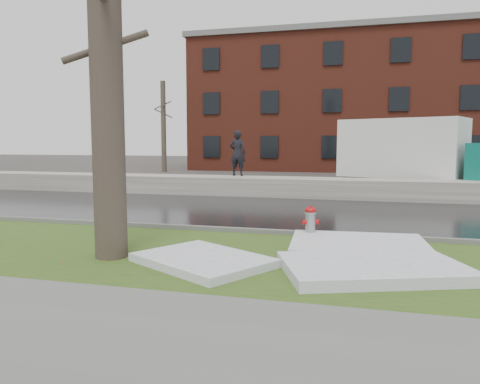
% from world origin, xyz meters
% --- Properties ---
extents(ground, '(120.00, 120.00, 0.00)m').
position_xyz_m(ground, '(0.00, 0.00, 0.00)').
color(ground, '#47423D').
rests_on(ground, ground).
extents(verge, '(60.00, 4.50, 0.04)m').
position_xyz_m(verge, '(0.00, -1.25, 0.02)').
color(verge, '#284918').
rests_on(verge, ground).
extents(sidewalk, '(60.00, 3.00, 0.05)m').
position_xyz_m(sidewalk, '(0.00, -5.00, 0.03)').
color(sidewalk, slate).
rests_on(sidewalk, ground).
extents(road, '(60.00, 7.00, 0.03)m').
position_xyz_m(road, '(0.00, 4.50, 0.01)').
color(road, black).
rests_on(road, ground).
extents(parking_lot, '(60.00, 9.00, 0.03)m').
position_xyz_m(parking_lot, '(0.00, 13.00, 0.01)').
color(parking_lot, slate).
rests_on(parking_lot, ground).
extents(curb, '(60.00, 0.15, 0.14)m').
position_xyz_m(curb, '(0.00, 1.00, 0.07)').
color(curb, slate).
rests_on(curb, ground).
extents(snowbank, '(60.00, 1.60, 0.75)m').
position_xyz_m(snowbank, '(0.00, 8.70, 0.38)').
color(snowbank, beige).
rests_on(snowbank, ground).
extents(brick_building, '(26.00, 12.00, 10.00)m').
position_xyz_m(brick_building, '(2.00, 30.00, 5.00)').
color(brick_building, maroon).
rests_on(brick_building, ground).
extents(bg_tree_left, '(1.40, 1.62, 6.50)m').
position_xyz_m(bg_tree_left, '(-12.00, 22.00, 3.33)').
color(bg_tree_left, brown).
rests_on(bg_tree_left, ground).
extents(bg_tree_center, '(1.40, 1.62, 6.50)m').
position_xyz_m(bg_tree_center, '(-6.00, 26.00, 3.33)').
color(bg_tree_center, brown).
rests_on(bg_tree_center, ground).
extents(fire_hydrant, '(0.37, 0.35, 0.74)m').
position_xyz_m(fire_hydrant, '(1.05, 0.60, 0.44)').
color(fire_hydrant, '#919498').
rests_on(fire_hydrant, verge).
extents(tree, '(1.43, 1.64, 7.30)m').
position_xyz_m(tree, '(-2.28, -1.90, 3.72)').
color(tree, brown).
rests_on(tree, verge).
extents(box_truck, '(9.12, 5.09, 3.10)m').
position_xyz_m(box_truck, '(4.52, 10.94, 1.64)').
color(box_truck, black).
rests_on(box_truck, ground).
extents(worker, '(0.70, 0.48, 1.87)m').
position_xyz_m(worker, '(-2.97, 9.30, 1.69)').
color(worker, black).
rests_on(worker, snowbank).
extents(snow_patch_near, '(2.74, 2.19, 0.16)m').
position_xyz_m(snow_patch_near, '(2.08, -0.10, 0.12)').
color(snow_patch_near, white).
rests_on(snow_patch_near, verge).
extents(snow_patch_far, '(2.71, 2.49, 0.14)m').
position_xyz_m(snow_patch_far, '(-0.49, -1.95, 0.11)').
color(snow_patch_far, white).
rests_on(snow_patch_far, verge).
extents(snow_patch_side, '(3.25, 2.67, 0.18)m').
position_xyz_m(snow_patch_side, '(2.33, -1.79, 0.13)').
color(snow_patch_side, white).
rests_on(snow_patch_side, verge).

